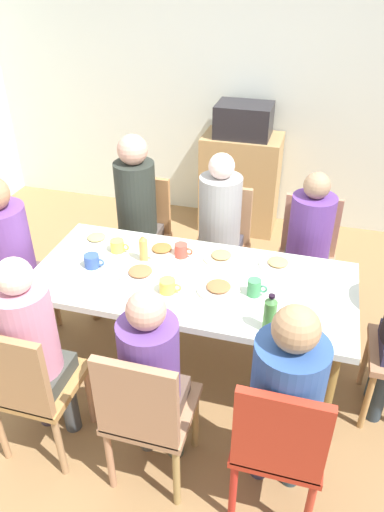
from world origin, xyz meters
TOP-DOWN VIEW (x-y plane):
  - ground_plane at (0.00, 0.00)m, footprint 6.26×6.26m
  - wall_back at (0.00, 2.28)m, footprint 5.46×0.12m
  - dining_table at (0.00, 0.00)m, footprint 1.83×0.82m
  - chair_0 at (-0.61, 0.79)m, footprint 0.40×0.40m
  - person_0 at (-0.61, 0.70)m, footprint 0.30×0.30m
  - chair_1 at (0.00, 0.79)m, footprint 0.40×0.40m
  - person_1 at (-0.00, 0.70)m, footprint 0.30×0.30m
  - chair_3 at (0.61, 0.79)m, footprint 0.40×0.40m
  - person_3 at (0.61, 0.70)m, footprint 0.30×0.30m
  - chair_4 at (-0.61, -0.79)m, footprint 0.40×0.40m
  - person_4 at (-0.61, -0.70)m, footprint 0.30×0.30m
  - chair_5 at (0.00, -0.79)m, footprint 0.40×0.40m
  - person_5 at (0.00, -0.70)m, footprint 0.30×0.30m
  - chair_6 at (0.61, -0.79)m, footprint 0.40×0.40m
  - person_6 at (0.61, -0.70)m, footprint 0.31×0.31m
  - chair_7 at (-1.30, 0.00)m, footprint 0.40×0.40m
  - person_7 at (-1.21, 0.00)m, footprint 0.33×0.33m
  - plate_0 at (0.12, 0.25)m, footprint 0.22×0.22m
  - plate_1 at (0.45, 0.26)m, footprint 0.22×0.22m
  - plate_2 at (-0.26, 0.22)m, footprint 0.22×0.22m
  - plate_3 at (0.17, -0.07)m, footprint 0.24×0.24m
  - plate_4 at (-0.70, 0.24)m, footprint 0.21×0.21m
  - plate_5 at (-0.29, -0.05)m, footprint 0.25×0.25m
  - cup_0 at (-0.09, -0.16)m, footprint 0.12×0.09m
  - cup_1 at (0.37, -0.06)m, footprint 0.11×0.07m
  - cup_2 at (-0.12, 0.20)m, footprint 0.11×0.08m
  - cup_3 at (-0.60, -0.04)m, footprint 0.12×0.09m
  - cup_4 at (-0.52, 0.16)m, footprint 0.12×0.08m
  - bottle_0 at (-0.33, 0.10)m, footprint 0.05×0.05m
  - bottle_1 at (0.48, -0.32)m, footprint 0.06×0.06m
  - side_cabinet at (-0.08, 1.98)m, footprint 0.70×0.44m
  - microwave at (-0.08, 1.98)m, footprint 0.48×0.36m

SIDE VIEW (x-z plane):
  - ground_plane at x=0.00m, z-range 0.00..0.00m
  - side_cabinet at x=-0.08m, z-range 0.00..0.90m
  - chair_0 at x=-0.61m, z-range 0.06..0.96m
  - chair_1 at x=0.00m, z-range 0.06..0.96m
  - chair_3 at x=0.61m, z-range 0.06..0.96m
  - chair_4 at x=-0.61m, z-range 0.06..0.96m
  - chair_5 at x=0.00m, z-range 0.06..0.96m
  - chair_6 at x=0.61m, z-range 0.06..0.96m
  - chair_7 at x=-1.30m, z-range 0.06..0.96m
  - dining_table at x=0.00m, z-range 0.28..1.00m
  - person_5 at x=0.00m, z-range 0.10..1.24m
  - person_3 at x=0.61m, z-range 0.11..1.25m
  - person_4 at x=-0.61m, z-range 0.10..1.29m
  - person_6 at x=0.61m, z-range 0.12..1.31m
  - person_1 at x=0.00m, z-range 0.11..1.32m
  - person_7 at x=-1.21m, z-range 0.13..1.33m
  - plate_1 at x=0.45m, z-range 0.72..0.76m
  - plate_4 at x=-0.70m, z-range 0.72..0.76m
  - plate_5 at x=-0.29m, z-range 0.72..0.76m
  - plate_2 at x=-0.26m, z-range 0.72..0.76m
  - plate_3 at x=0.17m, z-range 0.72..0.76m
  - plate_0 at x=0.12m, z-range 0.72..0.76m
  - person_0 at x=-0.61m, z-range 0.12..1.39m
  - cup_0 at x=-0.09m, z-range 0.72..0.80m
  - cup_4 at x=-0.52m, z-range 0.72..0.80m
  - cup_3 at x=-0.60m, z-range 0.72..0.80m
  - cup_2 at x=-0.12m, z-range 0.72..0.81m
  - cup_1 at x=0.37m, z-range 0.72..0.82m
  - bottle_0 at x=-0.33m, z-range 0.72..0.90m
  - bottle_1 at x=0.48m, z-range 0.72..0.93m
  - microwave at x=-0.08m, z-range 0.90..1.18m
  - wall_back at x=0.00m, z-range 0.00..2.60m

